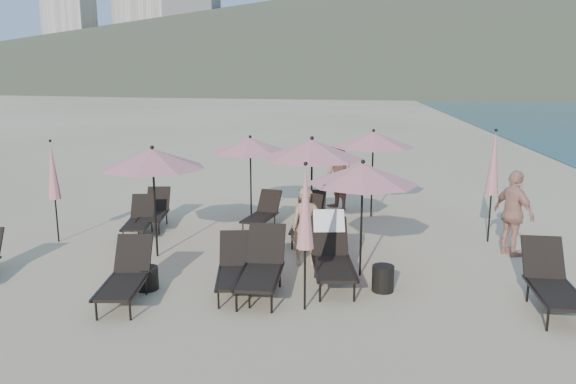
# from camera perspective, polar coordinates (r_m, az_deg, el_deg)

# --- Properties ---
(ground) EXTENTS (800.00, 800.00, 0.00)m
(ground) POSITION_cam_1_polar(r_m,az_deg,el_deg) (9.95, 1.21, -10.48)
(ground) COLOR #D6BA8C
(ground) RESTS_ON ground
(volcanic_headland) EXTENTS (690.00, 690.00, 55.00)m
(volcanic_headland) POSITION_cam_1_polar(r_m,az_deg,el_deg) (320.48, 19.70, 15.35)
(volcanic_headland) COLOR brown
(volcanic_headland) RESTS_ON ground
(hotel_skyline) EXTENTS (109.00, 82.00, 55.00)m
(hotel_skyline) POSITION_cam_1_polar(r_m,az_deg,el_deg) (296.55, -12.79, 15.61)
(hotel_skyline) COLOR beige
(hotel_skyline) RESTS_ON ground
(lounger_1) EXTENTS (0.83, 1.75, 0.97)m
(lounger_1) POSITION_cam_1_polar(r_m,az_deg,el_deg) (9.97, -16.14, -8.13)
(lounger_1) COLOR black
(lounger_1) RESTS_ON ground
(lounger_2) EXTENTS (0.87, 1.70, 0.93)m
(lounger_2) POSITION_cam_1_polar(r_m,az_deg,el_deg) (10.03, -5.38, -7.68)
(lounger_2) COLOR black
(lounger_2) RESTS_ON ground
(lounger_3) EXTENTS (0.72, 1.84, 1.06)m
(lounger_3) POSITION_cam_1_polar(r_m,az_deg,el_deg) (9.93, -2.69, -7.49)
(lounger_3) COLOR black
(lounger_3) RESTS_ON ground
(lounger_4) EXTENTS (0.94, 1.99, 1.19)m
(lounger_4) POSITION_cam_1_polar(r_m,az_deg,el_deg) (10.45, 4.47, -6.07)
(lounger_4) COLOR black
(lounger_4) RESTS_ON ground
(lounger_5) EXTENTS (0.75, 1.82, 1.04)m
(lounger_5) POSITION_cam_1_polar(r_m,az_deg,el_deg) (10.19, 25.24, -8.22)
(lounger_5) COLOR black
(lounger_5) RESTS_ON ground
(lounger_6) EXTENTS (0.81, 1.58, 0.87)m
(lounger_6) POSITION_cam_1_polar(r_m,az_deg,el_deg) (13.89, -14.86, -2.59)
(lounger_6) COLOR black
(lounger_6) RESTS_ON ground
(lounger_7) EXTENTS (0.80, 1.64, 0.90)m
(lounger_7) POSITION_cam_1_polar(r_m,az_deg,el_deg) (14.51, -13.40, -1.83)
(lounger_7) COLOR black
(lounger_7) RESTS_ON ground
(lounger_8) EXTENTS (0.89, 1.59, 0.86)m
(lounger_8) POSITION_cam_1_polar(r_m,az_deg,el_deg) (14.00, -2.59, -2.08)
(lounger_8) COLOR black
(lounger_8) RESTS_ON ground
(lounger_9) EXTENTS (0.75, 1.81, 1.03)m
(lounger_9) POSITION_cam_1_polar(r_m,az_deg,el_deg) (13.05, 2.15, -2.77)
(lounger_9) COLOR black
(lounger_9) RESTS_ON ground
(umbrella_open_0) EXTENTS (2.20, 2.20, 2.36)m
(umbrella_open_0) POSITION_cam_1_polar(r_m,az_deg,el_deg) (11.83, -13.59, 3.31)
(umbrella_open_0) COLOR black
(umbrella_open_0) RESTS_ON ground
(umbrella_open_1) EXTENTS (2.29, 2.29, 2.47)m
(umbrella_open_1) POSITION_cam_1_polar(r_m,az_deg,el_deg) (12.26, 2.44, 4.38)
(umbrella_open_1) COLOR black
(umbrella_open_1) RESTS_ON ground
(umbrella_open_2) EXTENTS (2.09, 2.09, 2.25)m
(umbrella_open_2) POSITION_cam_1_polar(r_m,az_deg,el_deg) (10.46, 7.60, 1.88)
(umbrella_open_2) COLOR black
(umbrella_open_2) RESTS_ON ground
(umbrella_open_3) EXTENTS (2.09, 2.09, 2.25)m
(umbrella_open_3) POSITION_cam_1_polar(r_m,az_deg,el_deg) (14.52, -3.85, 4.76)
(umbrella_open_3) COLOR black
(umbrella_open_3) RESTS_ON ground
(umbrella_open_4) EXTENTS (2.20, 2.20, 2.37)m
(umbrella_open_4) POSITION_cam_1_polar(r_m,az_deg,el_deg) (15.01, 8.66, 5.32)
(umbrella_open_4) COLOR black
(umbrella_open_4) RESTS_ON ground
(umbrella_closed_0) EXTENTS (0.29, 0.29, 2.46)m
(umbrella_closed_0) POSITION_cam_1_polar(r_m,az_deg,el_deg) (8.87, 1.77, -1.67)
(umbrella_closed_0) COLOR black
(umbrella_closed_0) RESTS_ON ground
(umbrella_closed_1) EXTENTS (0.30, 0.30, 2.60)m
(umbrella_closed_1) POSITION_cam_1_polar(r_m,az_deg,el_deg) (13.39, 20.15, 2.69)
(umbrella_closed_1) COLOR black
(umbrella_closed_1) RESTS_ON ground
(umbrella_closed_2) EXTENTS (0.28, 0.28, 2.37)m
(umbrella_closed_2) POSITION_cam_1_polar(r_m,az_deg,el_deg) (13.66, -22.79, 1.96)
(umbrella_closed_2) COLOR black
(umbrella_closed_2) RESTS_ON ground
(side_table_0) EXTENTS (0.40, 0.40, 0.41)m
(side_table_0) POSITION_cam_1_polar(r_m,az_deg,el_deg) (10.47, -14.12, -8.49)
(side_table_0) COLOR black
(side_table_0) RESTS_ON ground
(side_table_1) EXTENTS (0.39, 0.39, 0.47)m
(side_table_1) POSITION_cam_1_polar(r_m,az_deg,el_deg) (10.21, 9.62, -8.65)
(side_table_1) COLOR black
(side_table_1) RESTS_ON ground
(beachgoer_a) EXTENTS (0.63, 0.47, 1.59)m
(beachgoer_a) POSITION_cam_1_polar(r_m,az_deg,el_deg) (11.24, 1.84, -3.54)
(beachgoer_a) COLOR #A67E5A
(beachgoer_a) RESTS_ON ground
(beachgoer_b) EXTENTS (1.09, 1.14, 1.86)m
(beachgoer_b) POSITION_cam_1_polar(r_m,az_deg,el_deg) (15.80, 5.09, 1.44)
(beachgoer_b) COLOR #99614F
(beachgoer_b) RESTS_ON ground
(beachgoer_c) EXTENTS (0.91, 1.16, 1.83)m
(beachgoer_c) POSITION_cam_1_polar(r_m,az_deg,el_deg) (12.72, 21.95, -2.03)
(beachgoer_c) COLOR tan
(beachgoer_c) RESTS_ON ground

